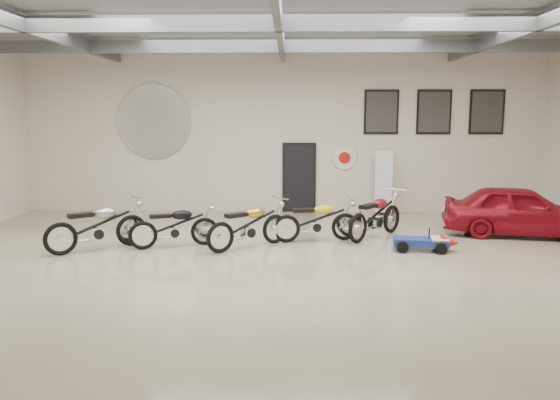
{
  "coord_description": "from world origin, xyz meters",
  "views": [
    {
      "loc": [
        0.25,
        -10.96,
        2.97
      ],
      "look_at": [
        0.0,
        1.2,
        1.1
      ],
      "focal_mm": 35.0,
      "sensor_mm": 36.0,
      "label": 1
    }
  ],
  "objects_px": {
    "motorcycle_black": "(174,225)",
    "motorcycle_gold": "(249,224)",
    "motorcycle_silver": "(97,225)",
    "vintage_car": "(521,211)",
    "banner_stand": "(384,183)",
    "motorcycle_red": "(376,215)",
    "motorcycle_yellow": "(316,219)",
    "go_kart": "(426,239)"
  },
  "relations": [
    {
      "from": "motorcycle_black",
      "to": "motorcycle_gold",
      "type": "height_order",
      "value": "motorcycle_gold"
    },
    {
      "from": "motorcycle_silver",
      "to": "vintage_car",
      "type": "distance_m",
      "value": 10.22
    },
    {
      "from": "banner_stand",
      "to": "motorcycle_red",
      "type": "bearing_deg",
      "value": -88.18
    },
    {
      "from": "motorcycle_black",
      "to": "motorcycle_gold",
      "type": "relative_size",
      "value": 0.93
    },
    {
      "from": "motorcycle_silver",
      "to": "motorcycle_yellow",
      "type": "relative_size",
      "value": 1.09
    },
    {
      "from": "motorcycle_gold",
      "to": "motorcycle_red",
      "type": "bearing_deg",
      "value": -18.39
    },
    {
      "from": "go_kart",
      "to": "vintage_car",
      "type": "height_order",
      "value": "vintage_car"
    },
    {
      "from": "motorcycle_black",
      "to": "motorcycle_yellow",
      "type": "xyz_separation_m",
      "value": [
        3.26,
        0.66,
        0.02
      ]
    },
    {
      "from": "banner_stand",
      "to": "go_kart",
      "type": "distance_m",
      "value": 4.6
    },
    {
      "from": "motorcycle_red",
      "to": "vintage_car",
      "type": "relative_size",
      "value": 0.6
    },
    {
      "from": "motorcycle_silver",
      "to": "go_kart",
      "type": "relative_size",
      "value": 1.53
    },
    {
      "from": "motorcycle_black",
      "to": "motorcycle_red",
      "type": "xyz_separation_m",
      "value": [
        4.75,
        1.09,
        0.06
      ]
    },
    {
      "from": "motorcycle_silver",
      "to": "motorcycle_gold",
      "type": "height_order",
      "value": "motorcycle_silver"
    },
    {
      "from": "motorcycle_yellow",
      "to": "go_kart",
      "type": "relative_size",
      "value": 1.41
    },
    {
      "from": "motorcycle_silver",
      "to": "vintage_car",
      "type": "bearing_deg",
      "value": -26.2
    },
    {
      "from": "motorcycle_silver",
      "to": "go_kart",
      "type": "distance_m",
      "value": 7.35
    },
    {
      "from": "banner_stand",
      "to": "motorcycle_yellow",
      "type": "distance_m",
      "value": 4.3
    },
    {
      "from": "motorcycle_black",
      "to": "vintage_car",
      "type": "xyz_separation_m",
      "value": [
        8.42,
        1.42,
        0.12
      ]
    },
    {
      "from": "motorcycle_yellow",
      "to": "go_kart",
      "type": "distance_m",
      "value": 2.59
    },
    {
      "from": "motorcycle_gold",
      "to": "motorcycle_yellow",
      "type": "bearing_deg",
      "value": -14.48
    },
    {
      "from": "motorcycle_silver",
      "to": "motorcycle_gold",
      "type": "bearing_deg",
      "value": -31.2
    },
    {
      "from": "motorcycle_silver",
      "to": "go_kart",
      "type": "bearing_deg",
      "value": -35.23
    },
    {
      "from": "motorcycle_yellow",
      "to": "motorcycle_red",
      "type": "xyz_separation_m",
      "value": [
        1.48,
        0.43,
        0.05
      ]
    },
    {
      "from": "motorcycle_silver",
      "to": "motorcycle_red",
      "type": "height_order",
      "value": "motorcycle_silver"
    },
    {
      "from": "motorcycle_gold",
      "to": "motorcycle_yellow",
      "type": "xyz_separation_m",
      "value": [
        1.56,
        0.7,
        -0.02
      ]
    },
    {
      "from": "motorcycle_gold",
      "to": "motorcycle_silver",
      "type": "bearing_deg",
      "value": 146.1
    },
    {
      "from": "go_kart",
      "to": "motorcycle_gold",
      "type": "bearing_deg",
      "value": -175.5
    },
    {
      "from": "motorcycle_gold",
      "to": "vintage_car",
      "type": "bearing_deg",
      "value": -26.45
    },
    {
      "from": "motorcycle_black",
      "to": "motorcycle_yellow",
      "type": "height_order",
      "value": "motorcycle_yellow"
    },
    {
      "from": "motorcycle_red",
      "to": "banner_stand",
      "type": "bearing_deg",
      "value": 27.55
    },
    {
      "from": "motorcycle_silver",
      "to": "vintage_car",
      "type": "height_order",
      "value": "vintage_car"
    },
    {
      "from": "motorcycle_red",
      "to": "vintage_car",
      "type": "height_order",
      "value": "vintage_car"
    },
    {
      "from": "motorcycle_black",
      "to": "motorcycle_red",
      "type": "bearing_deg",
      "value": -6.72
    },
    {
      "from": "motorcycle_gold",
      "to": "motorcycle_yellow",
      "type": "relative_size",
      "value": 1.04
    },
    {
      "from": "banner_stand",
      "to": "motorcycle_gold",
      "type": "distance_m",
      "value": 5.78
    },
    {
      "from": "motorcycle_black",
      "to": "motorcycle_red",
      "type": "relative_size",
      "value": 0.9
    },
    {
      "from": "banner_stand",
      "to": "go_kart",
      "type": "xyz_separation_m",
      "value": [
        0.21,
        -4.54,
        -0.7
      ]
    },
    {
      "from": "motorcycle_red",
      "to": "vintage_car",
      "type": "xyz_separation_m",
      "value": [
        3.67,
        0.34,
        0.06
      ]
    },
    {
      "from": "motorcycle_gold",
      "to": "motorcycle_yellow",
      "type": "height_order",
      "value": "motorcycle_gold"
    },
    {
      "from": "motorcycle_black",
      "to": "go_kart",
      "type": "bearing_deg",
      "value": -21.83
    },
    {
      "from": "motorcycle_black",
      "to": "banner_stand",
      "type": "bearing_deg",
      "value": 18.68
    },
    {
      "from": "motorcycle_silver",
      "to": "motorcycle_black",
      "type": "bearing_deg",
      "value": -24.74
    }
  ]
}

